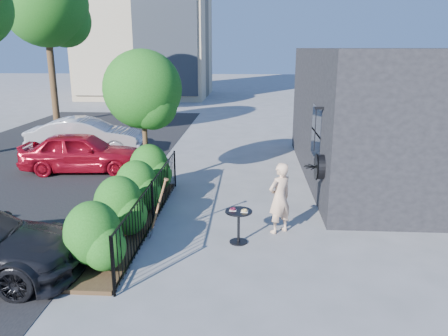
# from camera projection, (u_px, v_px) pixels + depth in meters

# --- Properties ---
(ground) EXTENTS (120.00, 120.00, 0.00)m
(ground) POSITION_uv_depth(u_px,v_px,m) (217.00, 227.00, 10.11)
(ground) COLOR gray
(ground) RESTS_ON ground
(shop_building) EXTENTS (6.22, 9.00, 4.00)m
(shop_building) POSITION_uv_depth(u_px,v_px,m) (404.00, 115.00, 13.57)
(shop_building) COLOR black
(shop_building) RESTS_ON ground
(fence) EXTENTS (0.05, 6.05, 1.10)m
(fence) POSITION_uv_depth(u_px,v_px,m) (153.00, 203.00, 10.05)
(fence) COLOR black
(fence) RESTS_ON ground
(planting_bed) EXTENTS (1.30, 6.00, 0.08)m
(planting_bed) POSITION_uv_depth(u_px,v_px,m) (124.00, 223.00, 10.23)
(planting_bed) COLOR #382616
(planting_bed) RESTS_ON ground
(shrubs) EXTENTS (1.10, 5.60, 1.24)m
(shrubs) POSITION_uv_depth(u_px,v_px,m) (128.00, 196.00, 10.14)
(shrubs) COLOR #195613
(shrubs) RESTS_ON ground
(patio_tree) EXTENTS (2.20, 2.20, 3.94)m
(patio_tree) POSITION_uv_depth(u_px,v_px,m) (145.00, 94.00, 12.16)
(patio_tree) COLOR #3F2B19
(patio_tree) RESTS_ON ground
(street_tree_far) EXTENTS (4.40, 4.40, 8.28)m
(street_tree_far) POSITION_uv_depth(u_px,v_px,m) (46.00, 9.00, 22.55)
(street_tree_far) COLOR #3F2B19
(street_tree_far) RESTS_ON ground
(cafe_table) EXTENTS (0.57, 0.57, 0.77)m
(cafe_table) POSITION_uv_depth(u_px,v_px,m) (239.00, 221.00, 9.19)
(cafe_table) COLOR black
(cafe_table) RESTS_ON ground
(woman) EXTENTS (0.70, 0.66, 1.62)m
(woman) POSITION_uv_depth(u_px,v_px,m) (280.00, 198.00, 9.65)
(woman) COLOR #DFB390
(woman) RESTS_ON ground
(shovel) EXTENTS (0.47, 0.18, 1.39)m
(shovel) POSITION_uv_depth(u_px,v_px,m) (157.00, 211.00, 9.41)
(shovel) COLOR brown
(shovel) RESTS_ON ground
(car_red) EXTENTS (4.02, 1.86, 1.34)m
(car_red) POSITION_uv_depth(u_px,v_px,m) (82.00, 152.00, 14.50)
(car_red) COLOR #A50D20
(car_red) RESTS_ON ground
(car_silver) EXTENTS (4.44, 1.96, 1.42)m
(car_silver) POSITION_uv_depth(u_px,v_px,m) (86.00, 136.00, 16.82)
(car_silver) COLOR #A9A8AD
(car_silver) RESTS_ON ground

